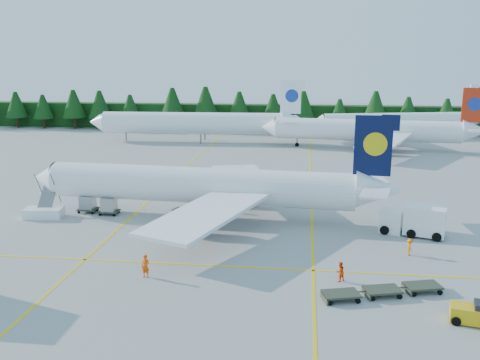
# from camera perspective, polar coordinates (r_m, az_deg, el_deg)

# --- Properties ---
(ground) EXTENTS (320.00, 320.00, 0.00)m
(ground) POSITION_cam_1_polar(r_m,az_deg,el_deg) (51.58, 1.03, -6.77)
(ground) COLOR #A1A19C
(ground) RESTS_ON ground
(taxi_stripe_a) EXTENTS (0.25, 120.00, 0.01)m
(taxi_stripe_a) POSITION_cam_1_polar(r_m,az_deg,el_deg) (72.99, -8.29, -0.94)
(taxi_stripe_a) COLOR yellow
(taxi_stripe_a) RESTS_ON ground
(taxi_stripe_b) EXTENTS (0.25, 120.00, 0.01)m
(taxi_stripe_b) POSITION_cam_1_polar(r_m,az_deg,el_deg) (70.47, 7.61, -1.43)
(taxi_stripe_b) COLOR yellow
(taxi_stripe_b) RESTS_ON ground
(taxi_stripe_cross) EXTENTS (80.00, 0.25, 0.01)m
(taxi_stripe_cross) POSITION_cam_1_polar(r_m,az_deg,el_deg) (46.02, 0.23, -9.29)
(taxi_stripe_cross) COLOR yellow
(taxi_stripe_cross) RESTS_ON ground
(treeline_hedge) EXTENTS (220.00, 4.00, 6.00)m
(treeline_hedge) POSITION_cam_1_polar(r_m,az_deg,el_deg) (131.16, 4.83, 6.67)
(treeline_hedge) COLOR black
(treeline_hedge) RESTS_ON ground
(airliner_navy) EXTENTS (40.25, 33.04, 11.70)m
(airliner_navy) POSITION_cam_1_polar(r_m,az_deg,el_deg) (59.40, -5.04, -0.60)
(airliner_navy) COLOR white
(airliner_navy) RESTS_ON ground
(airliner_red) EXTENTS (41.02, 33.62, 11.93)m
(airliner_red) POSITION_cam_1_polar(r_m,az_deg,el_deg) (105.87, 12.91, 5.18)
(airliner_red) COLOR white
(airliner_red) RESTS_ON ground
(airliner_far_left) EXTENTS (44.28, 6.00, 12.87)m
(airliner_far_left) POSITION_cam_1_polar(r_m,az_deg,el_deg) (112.53, -5.75, 6.13)
(airliner_far_left) COLOR white
(airliner_far_left) RESTS_ON ground
(airliner_far_right) EXTENTS (38.65, 12.57, 11.44)m
(airliner_far_right) POSITION_cam_1_polar(r_m,az_deg,el_deg) (122.27, 15.99, 6.03)
(airliner_far_right) COLOR white
(airliner_far_right) RESTS_ON ground
(airstairs) EXTENTS (4.35, 5.90, 3.69)m
(airstairs) POSITION_cam_1_polar(r_m,az_deg,el_deg) (63.55, -20.12, -2.99)
(airstairs) COLOR white
(airstairs) RESTS_ON ground
(service_truck) EXTENTS (6.66, 4.07, 3.03)m
(service_truck) POSITION_cam_1_polar(r_m,az_deg,el_deg) (56.30, 17.96, -4.11)
(service_truck) COLOR silver
(service_truck) RESTS_ON ground
(baggage_tug) EXTENTS (2.99, 2.03, 1.47)m
(baggage_tug) POSITION_cam_1_polar(r_m,az_deg,el_deg) (40.03, 23.60, -12.89)
(baggage_tug) COLOR #E2AC0C
(baggage_tug) RESTS_ON ground
(dolly_train) EXTENTS (9.25, 4.53, 0.15)m
(dolly_train) POSITION_cam_1_polar(r_m,az_deg,el_deg) (42.12, 14.96, -11.23)
(dolly_train) COLOR #363C2B
(dolly_train) RESTS_ON ground
(uld_pair) EXTENTS (4.92, 2.25, 1.66)m
(uld_pair) POSITION_cam_1_polar(r_m,az_deg,el_deg) (62.95, -14.88, -2.47)
(uld_pair) COLOR #363C2B
(uld_pair) RESTS_ON ground
(crew_a) EXTENTS (0.77, 0.57, 1.92)m
(crew_a) POSITION_cam_1_polar(r_m,az_deg,el_deg) (44.40, -10.05, -9.03)
(crew_a) COLOR #FF4A05
(crew_a) RESTS_ON ground
(crew_b) EXTENTS (1.01, 0.97, 1.63)m
(crew_b) POSITION_cam_1_polar(r_m,az_deg,el_deg) (43.76, 10.61, -9.59)
(crew_b) COLOR #FF3C05
(crew_b) RESTS_ON ground
(crew_c) EXTENTS (0.54, 0.71, 1.55)m
(crew_c) POSITION_cam_1_polar(r_m,az_deg,el_deg) (50.75, 17.66, -6.83)
(crew_c) COLOR orange
(crew_c) RESTS_ON ground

